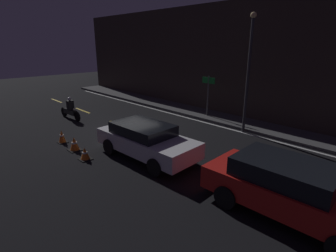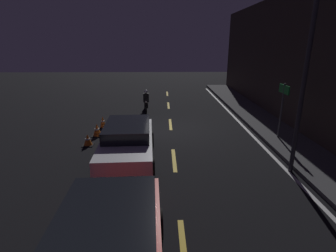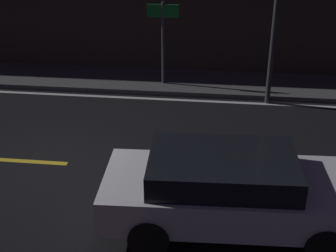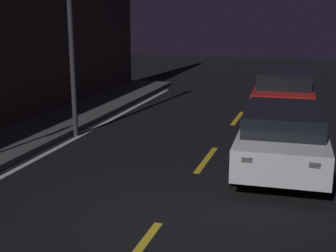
{
  "view_description": "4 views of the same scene",
  "coord_description": "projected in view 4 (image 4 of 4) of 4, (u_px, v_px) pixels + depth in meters",
  "views": [
    {
      "loc": [
        11.09,
        -7.8,
        4.4
      ],
      "look_at": [
        3.23,
        -0.28,
        0.95
      ],
      "focal_mm": 28.0,
      "sensor_mm": 36.0,
      "label": 1
    },
    {
      "loc": [
        12.43,
        -0.42,
        4.15
      ],
      "look_at": [
        1.77,
        -0.19,
        0.78
      ],
      "focal_mm": 28.0,
      "sensor_mm": 36.0,
      "label": 2
    },
    {
      "loc": [
        3.17,
        -8.34,
        5.11
      ],
      "look_at": [
        2.22,
        -0.31,
        1.18
      ],
      "focal_mm": 50.0,
      "sensor_mm": 36.0,
      "label": 3
    },
    {
      "loc": [
        -6.65,
        -2.24,
        3.37
      ],
      "look_at": [
        1.79,
        0.4,
        1.18
      ],
      "focal_mm": 50.0,
      "sensor_mm": 36.0,
      "label": 4
    }
  ],
  "objects": [
    {
      "name": "lane_dash_e",
      "position": [
        238.0,
        118.0,
        15.03
      ],
      "size": [
        2.0,
        0.14,
        0.01
      ],
      "color": "gold",
      "rests_on": "ground"
    },
    {
      "name": "taxi_red",
      "position": [
        284.0,
        91.0,
        15.32
      ],
      "size": [
        4.58,
        2.08,
        1.5
      ],
      "rotation": [
        0.0,
        0.0,
        0.04
      ],
      "color": "red",
      "rests_on": "ground"
    },
    {
      "name": "ground_plane",
      "position": [
        159.0,
        223.0,
        7.62
      ],
      "size": [
        56.0,
        56.0,
        0.0
      ],
      "primitive_type": "plane",
      "color": "black"
    },
    {
      "name": "lane_dash_d",
      "position": [
        206.0,
        160.0,
        10.86
      ],
      "size": [
        2.0,
        0.14,
        0.01
      ],
      "color": "gold",
      "rests_on": "ground"
    },
    {
      "name": "sedan_white",
      "position": [
        283.0,
        135.0,
        10.14
      ],
      "size": [
        4.45,
        2.07,
        1.37
      ],
      "rotation": [
        0.0,
        0.0,
        0.05
      ],
      "color": "silver",
      "rests_on": "ground"
    },
    {
      "name": "lane_dash_c",
      "position": [
        137.0,
        252.0,
        6.69
      ],
      "size": [
        2.0,
        0.14,
        0.01
      ],
      "color": "gold",
      "rests_on": "ground"
    },
    {
      "name": "street_lamp",
      "position": [
        70.0,
        16.0,
        12.14
      ],
      "size": [
        0.28,
        0.28,
        5.76
      ],
      "color": "#333338",
      "rests_on": "ground"
    }
  ]
}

